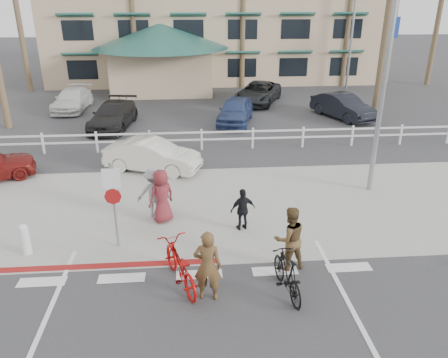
{
  "coord_description": "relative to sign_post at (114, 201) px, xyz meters",
  "views": [
    {
      "loc": [
        -0.12,
        -8.91,
        6.77
      ],
      "look_at": [
        0.87,
        3.41,
        1.5
      ],
      "focal_mm": 35.0,
      "sensor_mm": 36.0,
      "label": 1
    }
  ],
  "objects": [
    {
      "name": "rider_black",
      "position": [
        4.67,
        -1.44,
        -0.56
      ],
      "size": [
        0.98,
        0.83,
        1.78
      ],
      "primitive_type": "imported",
      "rotation": [
        0.0,
        0.0,
        3.35
      ],
      "color": "brown",
      "rests_on": "ground"
    },
    {
      "name": "bike_red",
      "position": [
        1.81,
        -1.95,
        -0.89
      ],
      "size": [
        1.43,
        2.27,
        1.13
      ],
      "primitive_type": "imported",
      "rotation": [
        0.0,
        0.0,
        3.49
      ],
      "color": "#9E0906",
      "rests_on": "ground"
    },
    {
      "name": "pedestrian_child",
      "position": [
        3.71,
        0.71,
        -0.77
      ],
      "size": [
        0.85,
        0.52,
        1.36
      ],
      "primitive_type": "imported",
      "rotation": [
        0.0,
        0.0,
        3.39
      ],
      "color": "black",
      "rests_on": "ground"
    },
    {
      "name": "bike_path",
      "position": [
        2.3,
        -4.2,
        -1.45
      ],
      "size": [
        12.0,
        16.0,
        0.01
      ],
      "primitive_type": "cube",
      "color": "#333335",
      "rests_on": "ground"
    },
    {
      "name": "sidewalk_plaza",
      "position": [
        2.3,
        2.3,
        -1.44
      ],
      "size": [
        22.0,
        7.0,
        0.01
      ],
      "primitive_type": "cube",
      "color": "gray",
      "rests_on": "ground"
    },
    {
      "name": "rider_red",
      "position": [
        2.49,
        -2.54,
        -0.54
      ],
      "size": [
        0.72,
        0.53,
        1.82
      ],
      "primitive_type": "imported",
      "rotation": [
        0.0,
        0.0,
        3.0
      ],
      "color": "brown",
      "rests_on": "ground"
    },
    {
      "name": "car_white_sedan",
      "position": [
        0.6,
        5.88,
        -0.8
      ],
      "size": [
        4.18,
        2.68,
        1.3
      ],
      "primitive_type": "imported",
      "rotation": [
        0.0,
        0.0,
        1.21
      ],
      "color": "silver",
      "rests_on": "ground"
    },
    {
      "name": "lot_car_5",
      "position": [
        6.75,
        17.5,
        -0.76
      ],
      "size": [
        4.07,
        5.43,
        1.37
      ],
      "primitive_type": "imported",
      "rotation": [
        0.0,
        0.0,
        -0.41
      ],
      "color": "black",
      "rests_on": "ground"
    },
    {
      "name": "pedestrian_a",
      "position": [
        0.94,
        1.82,
        -0.61
      ],
      "size": [
        1.11,
        0.67,
        1.68
      ],
      "primitive_type": "imported",
      "rotation": [
        0.0,
        0.0,
        3.18
      ],
      "color": "gray",
      "rests_on": "ground"
    },
    {
      "name": "parking_lot",
      "position": [
        2.3,
        15.8,
        -1.45
      ],
      "size": [
        50.0,
        16.0,
        0.01
      ],
      "primitive_type": "cube",
      "color": "#333335",
      "rests_on": "ground"
    },
    {
      "name": "ground",
      "position": [
        2.3,
        -2.2,
        -1.45
      ],
      "size": [
        140.0,
        140.0,
        0.0
      ],
      "primitive_type": "plane",
      "color": "#333335"
    },
    {
      "name": "sign_post",
      "position": [
        0.0,
        0.0,
        0.0
      ],
      "size": [
        0.5,
        0.1,
        2.9
      ],
      "primitive_type": null,
      "color": "gray",
      "rests_on": "ground"
    },
    {
      "name": "cross_street",
      "position": [
        2.3,
        6.3,
        -1.45
      ],
      "size": [
        40.0,
        5.0,
        0.01
      ],
      "primitive_type": "cube",
      "color": "#333335",
      "rests_on": "ground"
    },
    {
      "name": "bollard_0",
      "position": [
        -2.5,
        -0.2,
        -0.97
      ],
      "size": [
        0.26,
        0.26,
        0.95
      ],
      "primitive_type": null,
      "color": "silver",
      "rests_on": "ground"
    },
    {
      "name": "bike_black",
      "position": [
        4.4,
        -2.51,
        -0.9
      ],
      "size": [
        0.77,
        1.87,
        1.09
      ],
      "primitive_type": "imported",
      "rotation": [
        0.0,
        0.0,
        3.29
      ],
      "color": "black",
      "rests_on": "ground"
    },
    {
      "name": "rail_fence",
      "position": [
        2.8,
        8.3,
        -0.95
      ],
      "size": [
        29.4,
        0.16,
        1.0
      ],
      "primitive_type": null,
      "color": "silver",
      "rests_on": "ground"
    },
    {
      "name": "lot_car_2",
      "position": [
        4.74,
        12.76,
        -0.74
      ],
      "size": [
        2.67,
        4.46,
        1.42
      ],
      "primitive_type": "imported",
      "rotation": [
        0.0,
        0.0,
        -0.25
      ],
      "color": "navy",
      "rests_on": "ground"
    },
    {
      "name": "info_sign",
      "position": [
        16.3,
        19.8,
        1.35
      ],
      "size": [
        1.2,
        0.16,
        5.6
      ],
      "primitive_type": null,
      "color": "navy",
      "rests_on": "ground"
    },
    {
      "name": "pedestrian_b",
      "position": [
        1.22,
        1.44,
        -0.57
      ],
      "size": [
        1.03,
        0.94,
        1.76
      ],
      "primitive_type": "imported",
      "rotation": [
        0.0,
        0.0,
        3.74
      ],
      "color": "maroon",
      "rests_on": "ground"
    },
    {
      "name": "lot_car_1",
      "position": [
        -1.97,
        12.39,
        -0.77
      ],
      "size": [
        2.5,
        4.87,
        1.35
      ],
      "primitive_type": "imported",
      "rotation": [
        0.0,
        0.0,
        -0.13
      ],
      "color": "black",
      "rests_on": "ground"
    },
    {
      "name": "streetlight_1",
      "position": [
        14.3,
        21.8,
        3.3
      ],
      "size": [
        0.6,
        2.0,
        9.5
      ],
      "primitive_type": null,
      "color": "gray",
      "rests_on": "ground"
    },
    {
      "name": "building",
      "position": [
        4.3,
        28.8,
        4.2
      ],
      "size": [
        28.0,
        16.0,
        11.3
      ],
      "primitive_type": null,
      "color": "#CBAE8B",
      "rests_on": "ground"
    },
    {
      "name": "lot_car_3",
      "position": [
        11.1,
        13.29,
        -0.74
      ],
      "size": [
        3.07,
        4.53,
        1.41
      ],
      "primitive_type": "imported",
      "rotation": [
        0.0,
        0.0,
        0.41
      ],
      "color": "black",
      "rests_on": "ground"
    },
    {
      "name": "curb_red",
      "position": [
        -0.7,
        -1.0,
        -1.44
      ],
      "size": [
        7.0,
        0.25,
        0.02
      ],
      "primitive_type": "cube",
      "color": "maroon",
      "rests_on": "ground"
    },
    {
      "name": "streetlight_0",
      "position": [
        8.8,
        3.3,
        3.05
      ],
      "size": [
        0.6,
        2.0,
        9.0
      ],
      "primitive_type": null,
      "color": "gray",
      "rests_on": "ground"
    },
    {
      "name": "lot_car_4",
      "position": [
        -5.12,
        16.62,
        -0.8
      ],
      "size": [
        1.98,
        4.54,
        1.3
      ],
      "primitive_type": "imported",
      "rotation": [
        0.0,
        0.0,
        -0.04
      ],
      "color": "silver",
      "rests_on": "ground"
    }
  ]
}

